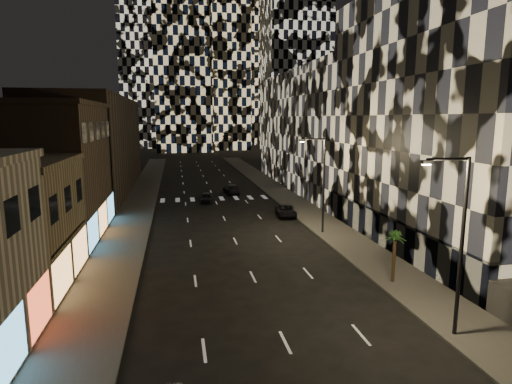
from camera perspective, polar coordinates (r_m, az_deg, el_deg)
name	(u,v)px	position (r m, az deg, el deg)	size (l,w,h in m)	color
sidewalk_left	(140,201)	(59.18, -15.26, -1.12)	(4.00, 120.00, 0.15)	#47443F
sidewalk_right	(285,196)	(60.85, 3.85, -0.50)	(4.00, 120.00, 0.15)	#47443F
curb_left	(156,200)	(59.04, -13.23, -1.06)	(0.20, 120.00, 0.15)	#4C4C47
curb_right	(270,196)	(60.37, 1.92, -0.57)	(0.20, 120.00, 0.15)	#4C4C47
retail_brown	(43,173)	(43.44, -26.56, 2.24)	(10.00, 15.00, 12.00)	#463628
retail_filler_left	(95,145)	(69.12, -20.69, 5.91)	(10.00, 40.00, 14.00)	#463628
midrise_right	(477,117)	(40.99, 27.36, 8.82)	(16.00, 25.00, 22.00)	#232326
midrise_base	(386,231)	(37.99, 16.98, -5.01)	(0.60, 25.00, 3.00)	#383838
midrise_filler_right	(335,131)	(69.64, 10.55, 8.05)	(16.00, 40.00, 18.00)	#232326
tower_center_low	(181,3)	(152.44, -10.01, 23.54)	(18.00, 18.00, 95.00)	black
streetlight_near	(458,235)	(23.08, 25.35, -5.15)	(2.55, 0.25, 9.00)	black
streetlight_far	(321,178)	(40.64, 8.72, 1.79)	(2.55, 0.25, 9.00)	black
car_dark_midlane	(207,198)	(56.66, -6.61, -0.74)	(1.49, 3.71, 1.26)	black
car_dark_oncoming	(231,189)	(63.01, -3.31, 0.42)	(1.91, 4.69, 1.36)	black
car_dark_rightlane	(286,211)	(48.37, 4.03, -2.54)	(2.05, 4.44, 1.23)	black
palm_tree	(395,240)	(29.79, 18.03, -6.12)	(1.74, 1.77, 3.46)	#47331E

